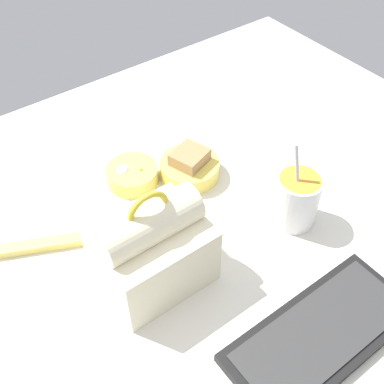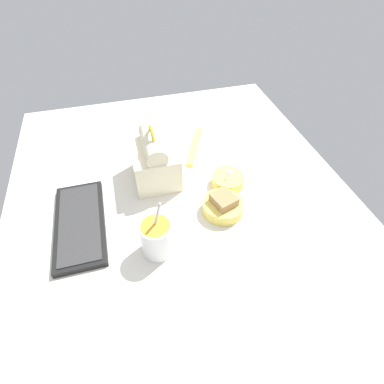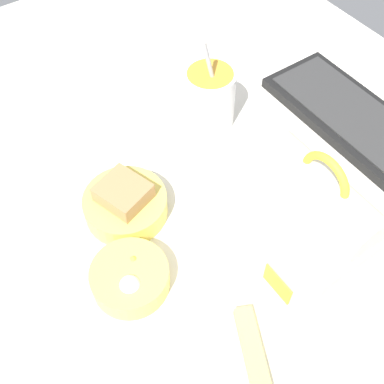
{
  "view_description": "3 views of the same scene",
  "coord_description": "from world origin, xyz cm",
  "px_view_note": "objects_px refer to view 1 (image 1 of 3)",
  "views": [
    {
      "loc": [
        37.56,
        49.03,
        73.0
      ],
      "look_at": [
        -0.72,
        -2.58,
        7.0
      ],
      "focal_mm": 45.0,
      "sensor_mm": 36.0,
      "label": 1
    },
    {
      "loc": [
        -62.31,
        14.07,
        72.34
      ],
      "look_at": [
        -0.72,
        -2.58,
        7.0
      ],
      "focal_mm": 28.0,
      "sensor_mm": 36.0,
      "label": 2
    },
    {
      "loc": [
        33.48,
        -26.27,
        63.14
      ],
      "look_at": [
        -0.72,
        -2.58,
        7.0
      ],
      "focal_mm": 45.0,
      "sensor_mm": 36.0,
      "label": 3
    }
  ],
  "objects_px": {
    "lunch_bag": "(152,248)",
    "bento_bowl_snacks": "(132,175)",
    "chopstick_case": "(42,245)",
    "keyboard": "(321,334)",
    "bento_bowl_sandwich": "(190,167)",
    "soup_cup": "(296,199)"
  },
  "relations": [
    {
      "from": "lunch_bag",
      "to": "bento_bowl_snacks",
      "type": "xyz_separation_m",
      "value": [
        -0.09,
        -0.22,
        -0.06
      ]
    },
    {
      "from": "lunch_bag",
      "to": "chopstick_case",
      "type": "bearing_deg",
      "value": -52.97
    },
    {
      "from": "keyboard",
      "to": "bento_bowl_snacks",
      "type": "xyz_separation_m",
      "value": [
        0.05,
        -0.48,
        0.01
      ]
    },
    {
      "from": "chopstick_case",
      "to": "bento_bowl_sandwich",
      "type": "bearing_deg",
      "value": 179.21
    },
    {
      "from": "lunch_bag",
      "to": "soup_cup",
      "type": "relative_size",
      "value": 1.16
    },
    {
      "from": "soup_cup",
      "to": "lunch_bag",
      "type": "bearing_deg",
      "value": -9.45
    },
    {
      "from": "keyboard",
      "to": "lunch_bag",
      "type": "relative_size",
      "value": 1.55
    },
    {
      "from": "lunch_bag",
      "to": "soup_cup",
      "type": "bearing_deg",
      "value": 170.55
    },
    {
      "from": "keyboard",
      "to": "bento_bowl_snacks",
      "type": "height_order",
      "value": "bento_bowl_snacks"
    },
    {
      "from": "bento_bowl_sandwich",
      "to": "chopstick_case",
      "type": "bearing_deg",
      "value": -0.79
    },
    {
      "from": "keyboard",
      "to": "chopstick_case",
      "type": "distance_m",
      "value": 0.51
    },
    {
      "from": "keyboard",
      "to": "soup_cup",
      "type": "relative_size",
      "value": 1.79
    },
    {
      "from": "keyboard",
      "to": "soup_cup",
      "type": "height_order",
      "value": "soup_cup"
    },
    {
      "from": "bento_bowl_snacks",
      "to": "keyboard",
      "type": "bearing_deg",
      "value": 96.28
    },
    {
      "from": "chopstick_case",
      "to": "bento_bowl_snacks",
      "type": "bearing_deg",
      "value": -167.52
    },
    {
      "from": "lunch_bag",
      "to": "bento_bowl_sandwich",
      "type": "distance_m",
      "value": 0.27
    },
    {
      "from": "lunch_bag",
      "to": "soup_cup",
      "type": "height_order",
      "value": "lunch_bag"
    },
    {
      "from": "keyboard",
      "to": "lunch_bag",
      "type": "xyz_separation_m",
      "value": [
        0.15,
        -0.25,
        0.07
      ]
    },
    {
      "from": "lunch_bag",
      "to": "bento_bowl_sandwich",
      "type": "relative_size",
      "value": 1.65
    },
    {
      "from": "lunch_bag",
      "to": "chopstick_case",
      "type": "distance_m",
      "value": 0.23
    },
    {
      "from": "keyboard",
      "to": "soup_cup",
      "type": "distance_m",
      "value": 0.26
    },
    {
      "from": "lunch_bag",
      "to": "bento_bowl_snacks",
      "type": "bearing_deg",
      "value": -112.81
    }
  ]
}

